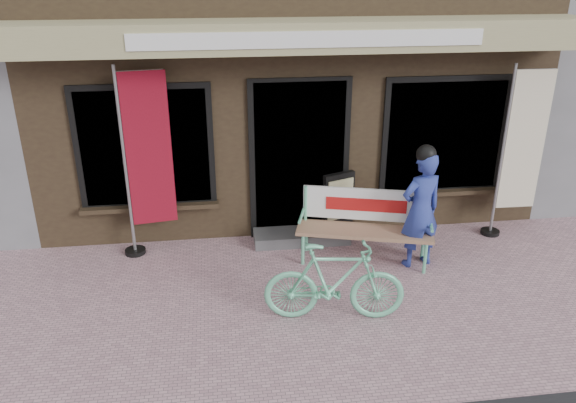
{
  "coord_description": "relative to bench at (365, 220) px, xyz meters",
  "views": [
    {
      "loc": [
        -1.1,
        -5.07,
        3.52
      ],
      "look_at": [
        -0.33,
        0.7,
        1.05
      ],
      "focal_mm": 35.0,
      "sensor_mm": 36.0,
      "label": 1
    }
  ],
  "objects": [
    {
      "name": "bench",
      "position": [
        0.0,
        0.0,
        0.0
      ],
      "size": [
        1.75,
        0.88,
        0.92
      ],
      "rotation": [
        0.0,
        0.0,
        -0.28
      ],
      "color": "#68CC9E",
      "rests_on": "ground"
    },
    {
      "name": "ground",
      "position": [
        -0.72,
        -1.17,
        -0.54
      ],
      "size": [
        70.0,
        70.0,
        0.0
      ],
      "primitive_type": "plane",
      "color": "#B68B95",
      "rests_on": "ground"
    },
    {
      "name": "nobori_cream",
      "position": [
        2.2,
        0.45,
        0.69
      ],
      "size": [
        0.69,
        0.27,
        2.38
      ],
      "rotation": [
        0.0,
        0.0,
        -0.02
      ],
      "color": "gray",
      "rests_on": "ground"
    },
    {
      "name": "nobori_red",
      "position": [
        -2.7,
        0.56,
        0.73
      ],
      "size": [
        0.73,
        0.3,
        2.46
      ],
      "rotation": [
        0.0,
        0.0,
        0.15
      ],
      "color": "gray",
      "rests_on": "ground"
    },
    {
      "name": "person",
      "position": [
        0.63,
        -0.24,
        0.24
      ],
      "size": [
        0.61,
        0.48,
        1.58
      ],
      "rotation": [
        0.0,
        0.0,
        0.24
      ],
      "color": "navy",
      "rests_on": "ground"
    },
    {
      "name": "bicycle",
      "position": [
        -0.66,
        -1.27,
        -0.09
      ],
      "size": [
        1.53,
        0.62,
        0.89
      ],
      "primitive_type": "imported",
      "rotation": [
        0.0,
        0.0,
        1.43
      ],
      "color": "#68CC9E",
      "rests_on": "ground"
    },
    {
      "name": "menu_stand",
      "position": [
        -0.19,
        0.68,
        -0.06
      ],
      "size": [
        0.46,
        0.25,
        0.93
      ],
      "rotation": [
        0.0,
        0.0,
        0.38
      ],
      "color": "black",
      "rests_on": "ground"
    }
  ]
}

